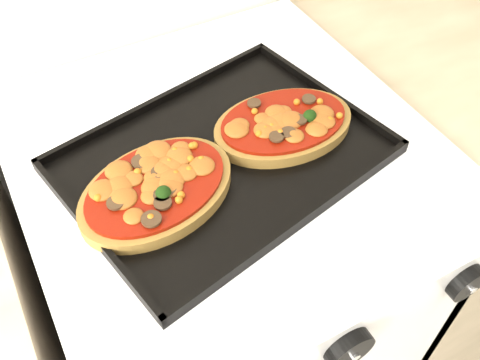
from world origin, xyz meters
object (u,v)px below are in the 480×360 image
baking_tray (223,156)px  pizza_left (156,188)px  pizza_right (283,123)px  stove (229,295)px

baking_tray → pizza_left: bearing=-179.8°
baking_tray → pizza_right: pizza_right is taller
stove → baking_tray: (-0.02, -0.04, 0.47)m
pizza_left → pizza_right: 0.21m
stove → baking_tray: 0.47m
pizza_left → pizza_right: (0.21, 0.03, -0.00)m
stove → baking_tray: baking_tray is taller
pizza_right → baking_tray: bearing=-177.6°
stove → pizza_left: 0.50m
baking_tray → pizza_left: (-0.11, -0.02, 0.01)m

